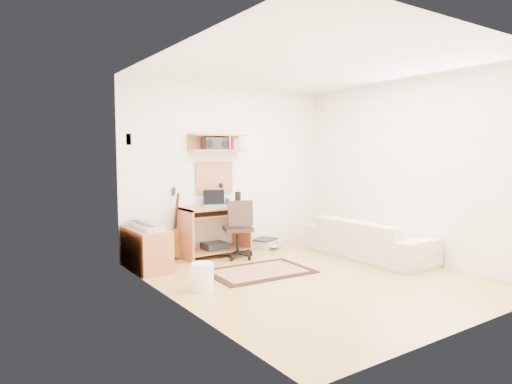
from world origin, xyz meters
TOP-DOWN VIEW (x-y plane):
  - floor at (0.00, 0.00)m, footprint 3.60×4.00m
  - ceiling at (0.00, 0.00)m, footprint 3.60×4.00m
  - back_wall at (0.00, 2.00)m, footprint 3.60×0.01m
  - left_wall at (-1.80, 0.00)m, footprint 0.01×4.00m
  - right_wall at (1.80, 0.00)m, footprint 0.01×4.00m
  - wall_shelf at (-0.30, 1.88)m, footprint 0.90×0.25m
  - cork_board at (-0.30, 1.98)m, footprint 0.64×0.03m
  - wall_photo at (-1.79, 1.50)m, footprint 0.02×0.20m
  - desk at (-0.44, 1.73)m, footprint 1.00×0.55m
  - laptop at (-0.44, 1.71)m, footprint 0.41×0.41m
  - speaker at (-0.06, 1.68)m, footprint 0.09×0.09m
  - desk_lamp at (-0.23, 1.87)m, footprint 0.11×0.11m
  - pencil_cup at (-0.16, 1.83)m, footprint 0.07×0.07m
  - boombox at (-0.35, 1.87)m, footprint 0.38×0.17m
  - rug at (-0.41, 0.58)m, footprint 1.37×0.95m
  - task_chair at (-0.24, 1.40)m, footprint 0.58×0.58m
  - cabinet at (-1.58, 1.55)m, footprint 0.40×0.90m
  - music_keyboard at (-1.58, 1.55)m, footprint 0.25×0.79m
  - guitar at (-0.99, 1.86)m, footprint 0.32×0.24m
  - waste_basket at (-1.38, 0.33)m, footprint 0.30×0.30m
  - printer at (0.49, 1.74)m, footprint 0.49×0.44m
  - sofa at (1.38, 0.35)m, footprint 0.57×1.97m

SIDE VIEW (x-z plane):
  - floor at x=0.00m, z-range -0.01..0.00m
  - rug at x=-0.41m, z-range 0.00..0.02m
  - printer at x=0.49m, z-range 0.01..0.16m
  - waste_basket at x=-1.38m, z-range 0.00..0.31m
  - cabinet at x=-1.58m, z-range 0.00..0.55m
  - desk at x=-0.44m, z-range 0.00..0.75m
  - sofa at x=1.38m, z-range 0.00..0.77m
  - task_chair at x=-0.24m, z-range 0.00..0.88m
  - guitar at x=-0.99m, z-range 0.00..1.05m
  - music_keyboard at x=-1.58m, z-range 0.55..0.62m
  - pencil_cup at x=-0.16m, z-range 0.75..0.85m
  - speaker at x=-0.06m, z-range 0.75..0.96m
  - laptop at x=-0.44m, z-range 0.75..1.00m
  - desk_lamp at x=-0.23m, z-range 0.75..1.09m
  - cork_board at x=-0.30m, z-range 0.92..1.42m
  - back_wall at x=0.00m, z-range 0.00..2.60m
  - left_wall at x=-1.80m, z-range 0.00..2.60m
  - right_wall at x=1.80m, z-range 0.00..2.60m
  - boombox at x=-0.35m, z-range 1.58..1.78m
  - wall_shelf at x=-0.30m, z-range 1.57..1.83m
  - wall_photo at x=-1.79m, z-range 1.65..1.79m
  - ceiling at x=0.00m, z-range 2.60..2.61m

